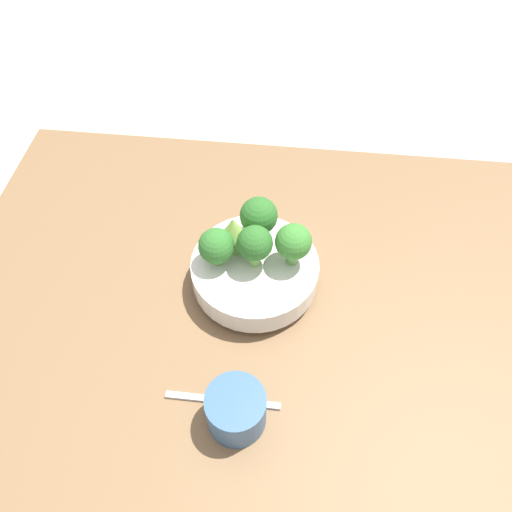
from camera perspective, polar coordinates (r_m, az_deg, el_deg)
The scene contains 10 objects.
ground_plane at distance 0.92m, azimuth -0.38°, elevation -6.25°, with size 6.00×6.00×0.00m, color #ADA89E.
table at distance 0.91m, azimuth -0.39°, elevation -5.68°, with size 1.11×0.84×0.03m.
bowl at distance 0.88m, azimuth 0.00°, elevation -1.78°, with size 0.22×0.22×0.06m.
broccoli_floret_center at distance 0.82m, azimuth 0.00°, elevation 1.38°, with size 0.06×0.06×0.09m.
broccoli_floret_right at distance 0.83m, azimuth 4.29°, elevation 1.56°, with size 0.06×0.06×0.08m.
romanesco_piece_far at distance 0.85m, azimuth -2.59°, elevation 2.79°, with size 0.05×0.05×0.08m.
broccoli_floret_left at distance 0.83m, azimuth -4.54°, elevation 1.10°, with size 0.06×0.06×0.07m.
broccoli_floret_back at distance 0.86m, azimuth 0.31°, elevation 4.52°, with size 0.07×0.07×0.09m.
cup at distance 0.76m, azimuth -2.37°, elevation -17.17°, with size 0.09×0.09×0.08m.
fork at distance 0.81m, azimuth -3.81°, elevation -16.14°, with size 0.18×0.01×0.01m.
Camera 1 is at (0.06, -0.47, 0.79)m, focal length 35.00 mm.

